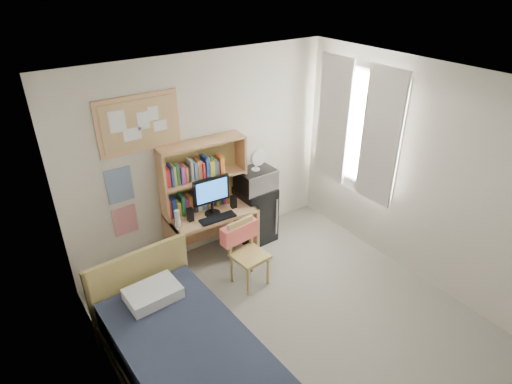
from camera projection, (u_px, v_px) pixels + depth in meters
floor at (308, 339)px, 4.49m from camera, size 3.60×4.20×0.02m
ceiling at (328, 95)px, 3.24m from camera, size 3.60×4.20×0.02m
wall_back at (204, 158)px, 5.37m from camera, size 3.60×0.04×2.60m
wall_left at (123, 321)px, 2.96m from camera, size 0.04×4.20×2.60m
wall_right at (437, 183)px, 4.77m from camera, size 0.04×4.20×2.60m
window_unit at (357, 128)px, 5.46m from camera, size 0.10×1.40×1.70m
curtain_left at (380, 138)px, 5.16m from camera, size 0.04×0.55×1.70m
curtain_right at (334, 120)px, 5.73m from camera, size 0.04×0.55×1.70m
bulletin_board at (139, 124)px, 4.67m from camera, size 0.94×0.03×0.64m
poster_wave at (119, 185)px, 4.84m from camera, size 0.30×0.01×0.42m
poster_japan at (125, 220)px, 5.06m from camera, size 0.28×0.01×0.36m
desk at (212, 235)px, 5.56m from camera, size 1.15×0.62×0.70m
desk_chair at (250, 255)px, 5.06m from camera, size 0.45×0.45×0.83m
mini_fridge at (255, 213)px, 5.92m from camera, size 0.48×0.48×0.80m
bed at (194, 369)px, 3.81m from camera, size 1.13×2.14×0.58m
hutch at (203, 175)px, 5.28m from camera, size 1.11×0.34×0.90m
monitor at (212, 196)px, 5.22m from camera, size 0.47×0.06×0.50m
keyboard at (218, 218)px, 5.24m from camera, size 0.46×0.17×0.02m
speaker_left at (190, 215)px, 5.17m from camera, size 0.07×0.07×0.17m
speaker_right at (233, 202)px, 5.44m from camera, size 0.07×0.07×0.17m
water_bottle at (177, 219)px, 5.04m from camera, size 0.07×0.07×0.22m
hoodie at (239, 232)px, 5.09m from camera, size 0.49×0.19×0.23m
microwave at (256, 179)px, 5.64m from camera, size 0.49×0.37×0.28m
desk_fan at (256, 160)px, 5.51m from camera, size 0.23×0.23×0.28m
pillow at (153, 293)px, 4.17m from camera, size 0.52×0.38×0.12m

